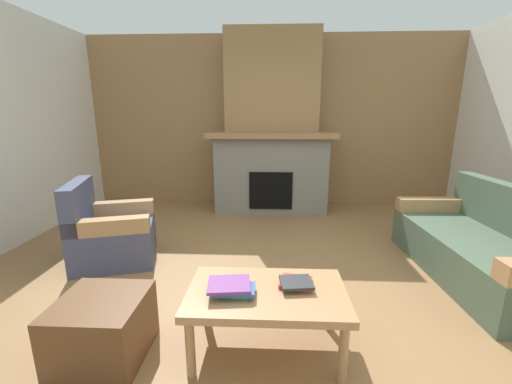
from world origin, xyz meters
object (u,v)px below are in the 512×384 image
object	(u,v)px
ottoman	(102,328)
fireplace	(271,136)
coffee_table	(266,298)
couch	(484,249)
armchair	(110,233)

from	to	relation	value
ottoman	fireplace	bearing A→B (deg)	72.68
fireplace	coffee_table	size ratio (longest dim) A/B	2.70
couch	ottoman	size ratio (longest dim) A/B	3.52
fireplace	couch	distance (m)	3.08
fireplace	armchair	xyz separation A→B (m)	(-1.67, -1.99, -0.87)
couch	coffee_table	distance (m)	2.27
couch	ottoman	xyz separation A→B (m)	(-3.04, -1.17, -0.09)
armchair	coffee_table	bearing A→B (deg)	-37.30
fireplace	coffee_table	world-z (taller)	fireplace
coffee_table	ottoman	size ratio (longest dim) A/B	1.92
coffee_table	fireplace	bearing A→B (deg)	89.70
armchair	coffee_table	world-z (taller)	armchair
fireplace	coffee_table	bearing A→B (deg)	-90.30
armchair	couch	bearing A→B (deg)	-3.05
fireplace	coffee_table	xyz separation A→B (m)	(-0.02, -3.25, -0.79)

